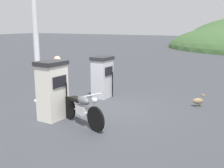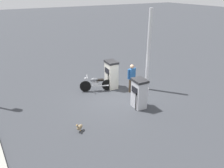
{
  "view_description": "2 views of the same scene",
  "coord_description": "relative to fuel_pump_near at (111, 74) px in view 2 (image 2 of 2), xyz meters",
  "views": [
    {
      "loc": [
        4.76,
        -7.5,
        2.74
      ],
      "look_at": [
        0.43,
        0.45,
        0.8
      ],
      "focal_mm": 44.78,
      "sensor_mm": 36.0,
      "label": 1
    },
    {
      "loc": [
        5.84,
        9.65,
        5.8
      ],
      "look_at": [
        0.37,
        0.19,
        1.04
      ],
      "focal_mm": 36.05,
      "sensor_mm": 36.0,
      "label": 2
    }
  ],
  "objects": [
    {
      "name": "fuel_pump_far",
      "position": [
        0.0,
        2.85,
        -0.08
      ],
      "size": [
        0.69,
        0.82,
        1.56
      ],
      "color": "silver",
      "rests_on": "ground"
    },
    {
      "name": "canopy_support_pole",
      "position": [
        -1.73,
        1.27,
        1.43
      ],
      "size": [
        0.4,
        0.4,
        4.75
      ],
      "color": "silver",
      "rests_on": "ground"
    },
    {
      "name": "motorcycle_near_pump",
      "position": [
        1.04,
        -0.04,
        -0.39
      ],
      "size": [
        1.88,
        0.87,
        0.98
      ],
      "color": "black",
      "rests_on": "ground"
    },
    {
      "name": "wandering_duck",
      "position": [
        3.49,
        3.3,
        -0.66
      ],
      "size": [
        0.42,
        0.34,
        0.44
      ],
      "color": "#847051",
      "rests_on": "ground"
    },
    {
      "name": "fuel_pump_near",
      "position": [
        0.0,
        0.0,
        0.0
      ],
      "size": [
        0.7,
        0.89,
        1.72
      ],
      "color": "silver",
      "rests_on": "ground"
    },
    {
      "name": "attendant_person",
      "position": [
        -0.71,
        1.12,
        0.11
      ],
      "size": [
        0.57,
        0.24,
        1.71
      ],
      "color": "#473828",
      "rests_on": "ground"
    },
    {
      "name": "ground_plane",
      "position": [
        0.52,
        1.42,
        -0.87
      ],
      "size": [
        120.0,
        120.0,
        0.0
      ],
      "primitive_type": "plane",
      "color": "#383A3F"
    }
  ]
}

